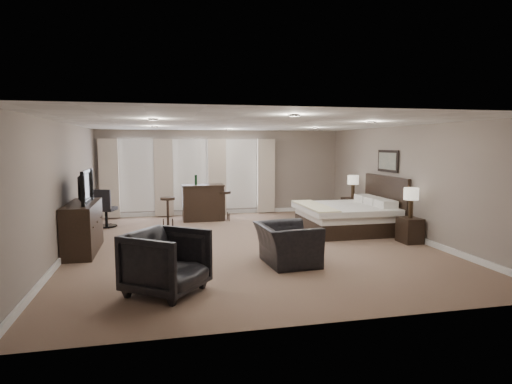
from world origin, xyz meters
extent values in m
cube|color=#785E4C|center=(0.00, 0.00, 0.00)|extent=(7.60, 8.60, 0.04)
cube|color=silver|center=(0.00, 0.00, 2.60)|extent=(7.60, 8.60, 0.04)
cube|color=gray|center=(0.00, 4.25, 1.30)|extent=(7.50, 0.04, 2.60)
cube|color=gray|center=(0.00, -4.25, 1.30)|extent=(7.50, 0.04, 2.60)
cube|color=gray|center=(-3.75, 0.00, 1.30)|extent=(0.04, 8.50, 2.60)
cube|color=gray|center=(3.75, 0.00, 1.30)|extent=(0.04, 8.50, 2.60)
cube|color=silver|center=(-2.60, 4.19, 1.25)|extent=(1.15, 0.04, 2.05)
cube|color=silver|center=(-1.00, 4.19, 1.25)|extent=(1.15, 0.04, 2.05)
cube|color=silver|center=(0.60, 4.19, 1.25)|extent=(1.15, 0.04, 2.05)
cube|color=#BFB09F|center=(-3.35, 4.07, 1.18)|extent=(0.55, 0.12, 2.30)
cube|color=#BFB09F|center=(-1.80, 4.07, 1.18)|extent=(0.55, 0.12, 2.30)
cube|color=#BFB09F|center=(-0.20, 4.07, 1.18)|extent=(0.55, 0.12, 2.30)
cube|color=#BFB09F|center=(1.35, 4.07, 1.18)|extent=(0.55, 0.12, 2.30)
cube|color=silver|center=(2.58, 0.85, 0.69)|extent=(2.16, 2.06, 1.37)
cube|color=black|center=(3.47, -0.60, 0.28)|extent=(0.42, 0.51, 0.56)
cube|color=black|center=(3.47, 2.30, 0.32)|extent=(0.48, 0.59, 0.64)
cube|color=beige|center=(3.47, -0.60, 0.89)|extent=(0.32, 0.32, 0.67)
cube|color=beige|center=(3.47, 2.30, 0.96)|extent=(0.32, 0.32, 0.65)
cube|color=slate|center=(3.70, 0.85, 1.75)|extent=(0.04, 0.96, 0.56)
cube|color=black|center=(-3.45, 0.10, 0.50)|extent=(0.56, 1.72, 1.00)
imported|color=black|center=(-3.45, 0.10, 1.08)|extent=(0.67, 1.16, 0.15)
imported|color=black|center=(0.32, -1.64, 0.49)|extent=(0.81, 1.18, 0.99)
imported|color=black|center=(-1.85, -2.73, 0.51)|extent=(1.34, 1.35, 1.02)
cube|color=black|center=(-0.73, 3.18, 0.52)|extent=(1.19, 0.62, 1.04)
cube|color=black|center=(-1.73, 2.32, 0.40)|extent=(0.44, 0.44, 0.80)
cube|color=black|center=(-0.14, 3.03, 0.42)|extent=(0.49, 0.49, 0.85)
cube|color=black|center=(-3.31, 2.75, 0.51)|extent=(0.65, 0.65, 1.02)
camera|label=1|loc=(-1.91, -8.94, 2.17)|focal=30.00mm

